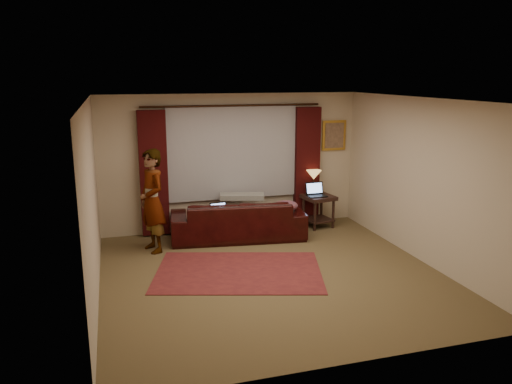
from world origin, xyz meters
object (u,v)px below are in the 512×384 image
sofa (238,212)px  person (152,201)px  laptop_table (317,190)px  tiffany_lamp (314,182)px  laptop_sofa (221,210)px  end_table (318,211)px

sofa → person: (-1.54, -0.26, 0.39)m
sofa → laptop_table: size_ratio=6.21×
tiffany_lamp → laptop_table: bearing=-93.2°
laptop_sofa → person: 1.22m
sofa → person: size_ratio=1.38×
end_table → person: person is taller
laptop_sofa → tiffany_lamp: (2.00, 0.57, 0.27)m
laptop_sofa → tiffany_lamp: size_ratio=0.70×
end_table → tiffany_lamp: size_ratio=1.32×
tiffany_lamp → laptop_table: (-0.01, -0.20, -0.11)m
end_table → person: (-3.24, -0.50, 0.56)m
laptop_table → tiffany_lamp: bearing=86.0°
sofa → end_table: bearing=-164.8°
person → laptop_sofa: bearing=74.6°
sofa → tiffany_lamp: (1.64, 0.39, 0.38)m
laptop_sofa → end_table: laptop_sofa is taller
laptop_table → person: size_ratio=0.22×
tiffany_lamp → laptop_sofa: bearing=-164.2°
sofa → laptop_table: (1.63, 0.19, 0.27)m
laptop_sofa → end_table: bearing=2.8°
tiffany_lamp → person: 3.25m
sofa → person: person is taller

